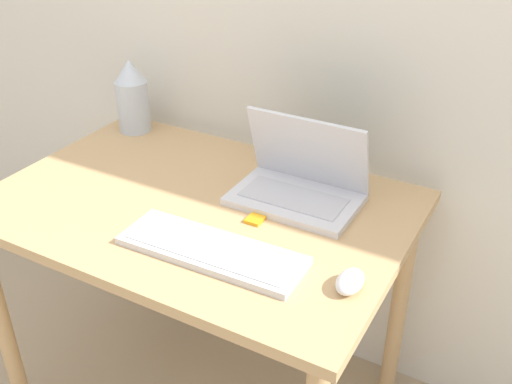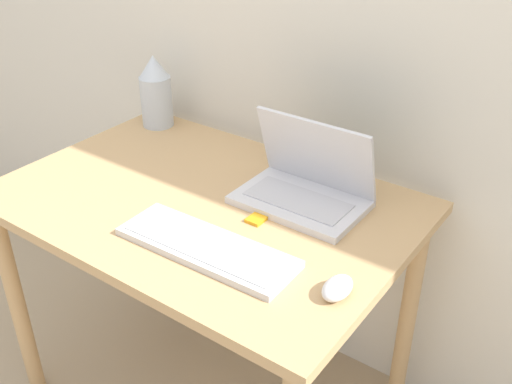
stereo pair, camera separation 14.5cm
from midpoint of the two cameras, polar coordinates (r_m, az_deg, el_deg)
The scene contains 6 objects.
desk at distance 1.67m, azimuth -7.89°, elevation -3.99°, with size 1.12×0.76×0.76m.
laptop at distance 1.60m, azimuth 1.58°, elevation 0.88°, with size 0.34×0.22×0.23m.
keyboard at distance 1.41m, azimuth -7.21°, elevation -5.62°, with size 0.45×0.16×0.02m.
mouse at distance 1.30m, azimuth 5.77°, elevation -8.59°, with size 0.06×0.09×0.04m.
vase at distance 2.03m, azimuth -13.75°, elevation 8.79°, with size 0.10×0.10×0.24m.
mp3_player at distance 1.53m, azimuth -2.71°, elevation -2.61°, with size 0.04×0.06×0.01m.
Camera 1 is at (0.81, -0.75, 1.60)m, focal length 42.00 mm.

